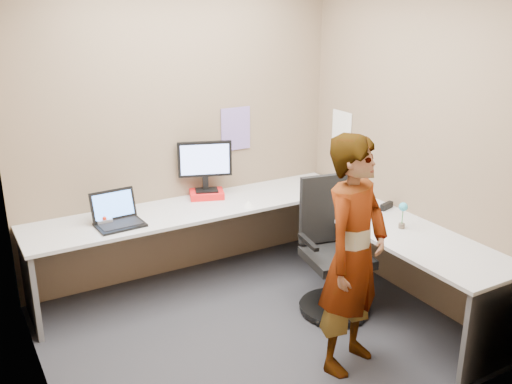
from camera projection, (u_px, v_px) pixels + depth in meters
ground at (253, 333)px, 4.41m from camera, size 3.00×3.00×0.00m
wall_back at (180, 130)px, 5.04m from camera, size 3.00×0.00×3.00m
wall_right at (411, 140)px, 4.68m from camera, size 0.00×2.70×2.70m
wall_left at (25, 202)px, 3.27m from camera, size 0.00×2.70×2.70m
desk at (275, 235)px, 4.74m from camera, size 2.98×2.58×0.73m
paper_ream at (207, 194)px, 5.19m from camera, size 0.36×0.31×0.06m
monitor at (205, 162)px, 5.11m from camera, size 0.47×0.22×0.46m
laptop at (117, 216)px, 4.57m from camera, size 0.38×0.33×0.26m
trackball_mouse at (104, 221)px, 4.58m from camera, size 0.12×0.08×0.07m
origami at (248, 203)px, 4.96m from camera, size 0.10×0.10×0.06m
stapler at (387, 206)px, 4.91m from camera, size 0.16×0.08×0.05m
flower at (403, 211)px, 4.46m from camera, size 0.07×0.07×0.22m
calendar_purple at (236, 129)px, 5.31m from camera, size 0.30×0.01×0.40m
calendar_white at (342, 131)px, 5.45m from camera, size 0.01×0.28×0.38m
sticky_note_a at (363, 170)px, 5.26m from camera, size 0.01×0.07×0.07m
sticky_note_b at (359, 182)px, 5.34m from camera, size 0.01×0.07×0.07m
sticky_note_c at (367, 188)px, 5.25m from camera, size 0.01×0.07×0.07m
sticky_note_d at (353, 169)px, 5.39m from camera, size 0.01×0.07×0.07m
office_chair at (333, 259)px, 4.63m from camera, size 0.61×0.58×1.09m
person at (354, 256)px, 3.80m from camera, size 0.71×0.59×1.66m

